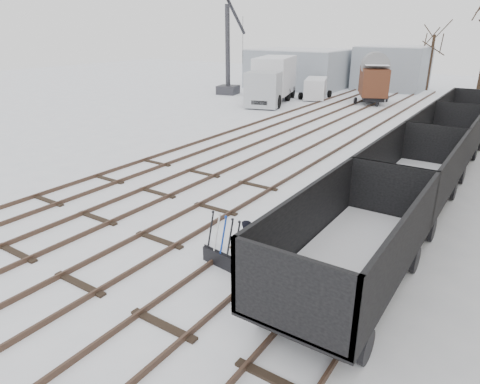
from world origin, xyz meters
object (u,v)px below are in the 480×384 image
object	(u,v)px
ground_frame	(224,256)
crane	(229,68)
worker	(248,246)
freight_wagon_a	(349,259)
box_van_wagon	(374,80)
lorry	(272,80)
panel_van	(316,88)

from	to	relation	value
ground_frame	crane	bearing A→B (deg)	132.27
ground_frame	worker	bearing A→B (deg)	15.02
ground_frame	crane	size ratio (longest dim) A/B	0.16
ground_frame	crane	distance (m)	33.55
freight_wagon_a	worker	bearing A→B (deg)	-170.00
box_van_wagon	ground_frame	bearing A→B (deg)	-103.27
box_van_wagon	crane	bearing A→B (deg)	166.45
ground_frame	worker	size ratio (longest dim) A/B	0.96
worker	crane	xyz separation A→B (m)	(-19.88, 27.37, 1.72)
lorry	panel_van	world-z (taller)	lorry
freight_wagon_a	box_van_wagon	world-z (taller)	box_van_wagon
panel_van	lorry	bearing A→B (deg)	-138.81
box_van_wagon	lorry	world-z (taller)	lorry
worker	freight_wagon_a	distance (m)	2.72
ground_frame	worker	xyz separation A→B (m)	(0.75, 0.10, 0.49)
box_van_wagon	crane	size ratio (longest dim) A/B	0.53
worker	box_van_wagon	bearing A→B (deg)	6.28
worker	freight_wagon_a	xyz separation A→B (m)	(2.67, 0.47, 0.24)
freight_wagon_a	crane	bearing A→B (deg)	129.97
panel_van	worker	bearing A→B (deg)	-88.59
worker	box_van_wagon	distance (m)	30.40
ground_frame	crane	xyz separation A→B (m)	(-19.13, 27.47, 2.21)
box_van_wagon	freight_wagon_a	bearing A→B (deg)	-96.76
ground_frame	panel_van	distance (m)	31.34
worker	freight_wagon_a	size ratio (longest dim) A/B	0.24
lorry	panel_van	size ratio (longest dim) A/B	1.93
freight_wagon_a	crane	size ratio (longest dim) A/B	0.69
freight_wagon_a	crane	world-z (taller)	crane
ground_frame	freight_wagon_a	world-z (taller)	freight_wagon_a
ground_frame	freight_wagon_a	xyz separation A→B (m)	(3.42, 0.57, 0.73)
freight_wagon_a	lorry	world-z (taller)	lorry
freight_wagon_a	lorry	bearing A→B (deg)	123.55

